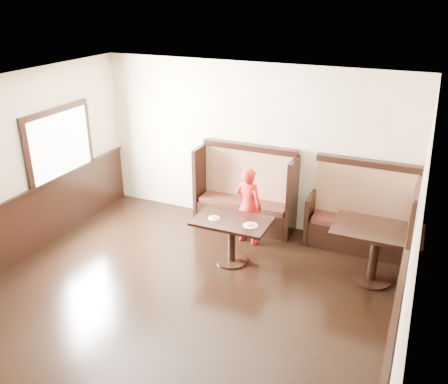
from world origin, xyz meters
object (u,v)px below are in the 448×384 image
Objects in this scene: booth_main at (246,197)px; child at (248,206)px; booth_neighbor at (360,220)px; table_neighbor at (376,242)px; table_main at (232,230)px.

booth_main reaches higher than child.
table_neighbor is (0.34, -0.90, 0.15)m from booth_neighbor.
booth_main is at bearing 158.45° from table_neighbor.
table_main is at bearing -78.10° from booth_main.
booth_neighbor is at bearing -151.68° from child.
table_main is (-1.69, -1.25, 0.07)m from booth_neighbor.
booth_main is 2.47m from table_neighbor.
table_main is (0.26, -1.25, 0.02)m from booth_main.
child is at bearing 89.62° from table_main.
booth_neighbor is 2.10m from table_main.
booth_neighbor is at bearing -0.05° from booth_main.
booth_main is at bearing 101.33° from table_main.
booth_neighbor is at bearing 35.89° from table_main.
child is at bearing 170.59° from table_neighbor.
table_main is at bearing -170.40° from table_neighbor.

